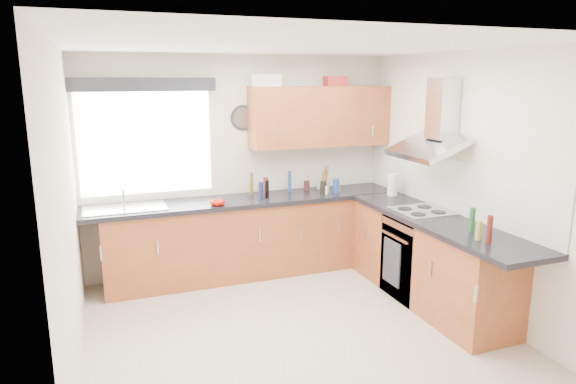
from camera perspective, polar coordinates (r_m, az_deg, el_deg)
name	(u,v)px	position (r m, az deg, el deg)	size (l,w,h in m)	color
ground_plane	(295,332)	(4.82, 0.80, -15.24)	(3.60, 3.60, 0.00)	beige
ceiling	(296,46)	(4.27, 0.91, 15.96)	(3.60, 3.60, 0.02)	white
wall_back	(240,165)	(6.05, -5.39, 3.04)	(3.60, 0.02, 2.50)	silver
wall_front	(419,270)	(2.85, 14.34, -8.37)	(3.60, 0.02, 2.50)	silver
wall_left	(67,217)	(4.10, -23.32, -2.59)	(0.02, 3.60, 2.50)	silver
wall_right	(467,183)	(5.29, 19.31, 0.99)	(0.02, 3.60, 2.50)	silver
window	(146,143)	(5.82, -15.49, 5.24)	(1.40, 0.02, 1.10)	white
window_blind	(143,84)	(5.69, -15.78, 11.44)	(1.50, 0.18, 0.14)	#242529
splashback	(447,184)	(5.53, 17.21, 0.87)	(0.01, 3.00, 0.54)	white
base_cab_back	(239,239)	(5.95, -5.42, -5.26)	(3.00, 0.58, 0.86)	brown
base_cab_corner	(363,226)	(6.52, 8.32, -3.74)	(0.60, 0.60, 0.86)	brown
base_cab_right	(428,261)	(5.45, 15.31, -7.39)	(0.58, 2.10, 0.86)	brown
worktop_back	(247,200)	(5.84, -4.54, -0.94)	(3.60, 0.62, 0.05)	black
worktop_right	(439,222)	(5.19, 16.47, -3.18)	(0.62, 2.42, 0.05)	black
sink	(125,205)	(5.62, -17.69, -1.38)	(0.84, 0.46, 0.10)	silver
oven	(419,257)	(5.56, 14.31, -6.98)	(0.56, 0.58, 0.85)	black
hob_plate	(421,211)	(5.41, 14.60, -2.06)	(0.52, 0.52, 0.01)	silver
extractor_hood	(435,127)	(5.33, 15.99, 6.95)	(0.52, 0.78, 0.66)	silver
upper_cabinets	(320,116)	(6.14, 3.61, 8.38)	(1.70, 0.35, 0.70)	brown
washing_machine	(229,245)	(5.95, -6.53, -5.83)	(0.52, 0.50, 0.75)	white
wall_clock	(243,118)	(5.98, -4.98, 8.20)	(0.30, 0.30, 0.04)	#242529
casserole	(265,80)	(5.98, -2.54, 12.30)	(0.33, 0.24, 0.14)	white
storage_box	(335,81)	(6.31, 5.22, 12.17)	(0.25, 0.21, 0.12)	red
utensil_pot	(326,187)	(6.14, 4.22, 0.60)	(0.09, 0.09, 0.13)	#9D9287
kitchen_roll	(393,185)	(6.06, 11.54, 0.81)	(0.12, 0.12, 0.26)	white
tomato_cluster	(218,202)	(5.55, -7.84, -1.16)	(0.14, 0.14, 0.06)	#B20F01
jar_0	(319,184)	(6.30, 3.45, 0.84)	(0.05, 0.05, 0.11)	#BCB4A0
jar_1	(326,190)	(6.05, 4.29, 0.24)	(0.05, 0.05, 0.10)	#BEB1A2
jar_2	(323,187)	(6.05, 3.95, 0.50)	(0.07, 0.07, 0.15)	black
jar_3	(267,189)	(5.81, -2.34, 0.30)	(0.04, 0.04, 0.20)	black
jar_4	(338,187)	(6.18, 5.55, 0.60)	(0.05, 0.05, 0.12)	olive
jar_5	(307,186)	(6.23, 2.10, 0.72)	(0.07, 0.07, 0.11)	#451C18
jar_6	(261,190)	(5.80, -3.04, 0.18)	(0.06, 0.06, 0.19)	#151C49
jar_7	(324,182)	(6.15, 4.06, 1.15)	(0.06, 0.06, 0.25)	brown
jar_8	(266,186)	(5.97, -2.49, 0.63)	(0.06, 0.06, 0.21)	maroon
jar_9	(290,181)	(6.14, 0.17, 1.19)	(0.04, 0.04, 0.25)	navy
jar_10	(251,184)	(6.01, -4.09, 0.93)	(0.04, 0.04, 0.26)	brown
jar_11	(336,186)	(6.11, 5.33, 0.68)	(0.07, 0.07, 0.17)	navy
bottle_0	(489,229)	(4.54, 21.48, -3.89)	(0.05, 0.05, 0.24)	#571A12
bottle_1	(472,220)	(4.83, 19.78, -2.92)	(0.05, 0.05, 0.22)	#1F5624
bottle_2	(479,230)	(4.61, 20.45, -4.01)	(0.05, 0.05, 0.17)	#A59539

